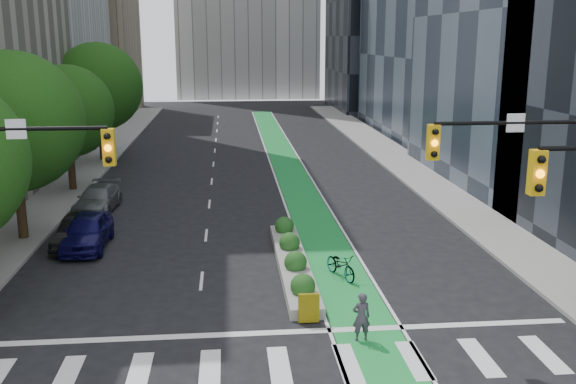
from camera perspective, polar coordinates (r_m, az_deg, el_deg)
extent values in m
plane|color=black|center=(20.08, -0.99, -13.90)|extent=(160.00, 160.00, 0.00)
cube|color=gray|center=(44.99, -18.70, 1.03)|extent=(3.60, 90.00, 0.15)
cube|color=gray|center=(45.68, 11.47, 1.66)|extent=(3.60, 90.00, 0.15)
cube|color=#1A933A|center=(48.86, -0.18, 2.61)|extent=(2.20, 70.00, 0.01)
cube|color=tan|center=(85.92, -18.59, 15.34)|extent=(14.00, 16.00, 26.00)
cube|color=black|center=(88.52, 8.96, 16.43)|extent=(14.00, 18.00, 28.00)
cylinder|color=black|center=(32.03, -22.80, 0.32)|extent=(0.44, 0.44, 5.04)
sphere|color=#13420E|center=(31.53, -23.31, 5.74)|extent=(6.40, 6.40, 6.40)
cylinder|color=black|center=(41.53, -18.77, 3.08)|extent=(0.44, 0.44, 4.48)
sphere|color=#13420E|center=(41.16, -19.05, 6.80)|extent=(5.60, 5.60, 5.60)
cylinder|color=black|center=(51.15, -16.28, 5.48)|extent=(0.44, 0.44, 5.15)
sphere|color=#13420E|center=(50.84, -16.52, 8.97)|extent=(6.60, 6.60, 6.60)
cylinder|color=black|center=(19.43, -23.77, 5.14)|extent=(5.50, 0.12, 0.12)
cube|color=gold|center=(18.83, -15.64, 3.86)|extent=(0.34, 0.28, 1.05)
sphere|color=orange|center=(18.67, -15.72, 3.78)|extent=(0.20, 0.20, 0.20)
cube|color=white|center=(19.32, -23.02, 5.17)|extent=(0.55, 0.04, 0.55)
cylinder|color=black|center=(20.43, 20.25, 5.81)|extent=(5.50, 0.12, 0.12)
cube|color=gold|center=(19.48, 12.77, 4.33)|extent=(0.34, 0.28, 1.05)
sphere|color=orange|center=(19.33, 12.92, 4.26)|extent=(0.20, 0.20, 0.20)
cube|color=white|center=(20.28, 19.58, 5.81)|extent=(0.55, 0.04, 0.55)
cube|color=gold|center=(15.76, 21.26, 1.63)|extent=(0.34, 0.28, 1.05)
sphere|color=orange|center=(15.62, 21.52, 1.50)|extent=(0.20, 0.20, 0.20)
cube|color=gray|center=(26.50, 0.44, -6.45)|extent=(1.20, 10.00, 0.40)
cube|color=yellow|center=(21.57, 1.86, -10.27)|extent=(0.70, 0.12, 1.00)
sphere|color=#194C19|center=(23.09, 1.33, -8.35)|extent=(0.90, 0.90, 0.90)
sphere|color=#194C19|center=(25.41, 0.67, -6.26)|extent=(0.90, 0.90, 0.90)
sphere|color=#194C19|center=(27.77, 0.13, -4.52)|extent=(0.90, 0.90, 0.90)
sphere|color=#194C19|center=(30.14, -0.32, -3.06)|extent=(0.90, 0.90, 0.90)
imported|color=gray|center=(25.57, 4.73, -6.47)|extent=(1.40, 2.12, 1.05)
imported|color=#3B343F|center=(20.46, 6.53, -10.97)|extent=(0.61, 0.43, 1.59)
imported|color=#0F0C4A|center=(30.32, -17.42, -3.35)|extent=(1.86, 4.57, 1.55)
imported|color=black|center=(30.70, -17.96, -3.36)|extent=(1.93, 4.31, 1.37)
imported|color=#5D5F63|center=(36.57, -16.56, -0.60)|extent=(2.20, 4.83, 1.37)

